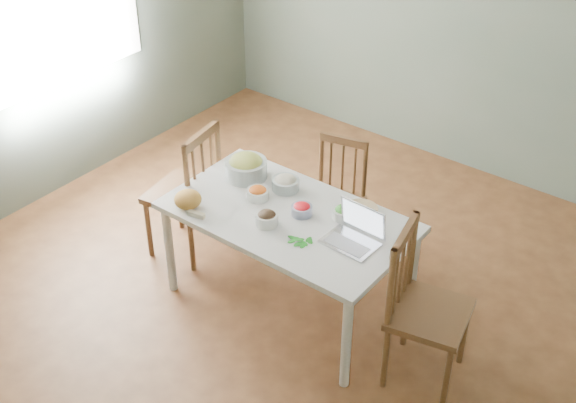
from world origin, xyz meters
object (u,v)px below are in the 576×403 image
Objects in this scene: dining_table at (288,260)px; chair_far at (333,201)px; chair_right at (430,311)px; chair_left at (182,190)px; bread_boule at (188,199)px; laptop at (351,229)px; bowl_squash at (246,166)px.

chair_far reaches higher than dining_table.
chair_right is at bearing -0.87° from dining_table.
chair_left is 5.88× the size of bread_boule.
chair_far is at bearing 133.07° from laptop.
chair_left is at bearing 140.45° from bread_boule.
bowl_squash is 1.01m from laptop.
chair_left reaches higher than laptop.
chair_left reaches higher than bread_boule.
bowl_squash is at bearing 98.96° from chair_left.
bread_boule is 0.51m from bowl_squash.
chair_right is 3.59× the size of bowl_squash.
dining_table is at bearing -19.89° from bowl_squash.
laptop is (0.58, -0.67, 0.41)m from chair_far.
chair_left reaches higher than chair_far.
bowl_squash is 0.90× the size of laptop.
bread_boule is (-0.47, -0.98, 0.35)m from chair_far.
dining_table is at bearing 76.78° from chair_right.
bread_boule is (0.41, -0.34, 0.27)m from chair_left.
chair_right reaches higher than bread_boule.
chair_left is at bearing -160.88° from bowl_squash.
bowl_squash is at bearing 160.11° from dining_table.
chair_left is 3.25× the size of laptop.
chair_right is (2.04, -0.03, -0.00)m from chair_left.
chair_left is (-0.98, 0.02, 0.15)m from dining_table.
chair_far is at bearing 64.55° from bread_boule.
chair_far is 3.07× the size of bowl_squash.
chair_left is 1.01× the size of chair_right.
chair_right is (1.15, -0.67, 0.07)m from chair_far.
dining_table is at bearing 78.85° from chair_left.
chair_right is 0.66m from laptop.
bread_boule is (-0.56, -0.33, 0.43)m from dining_table.
bowl_squash is (-0.41, -0.47, 0.38)m from chair_far.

